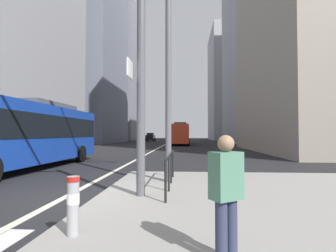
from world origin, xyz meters
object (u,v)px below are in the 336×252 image
object	(u,v)px
car_receding_near	(183,137)
traffic_signal_gantry	(55,42)
street_lamp_post	(168,28)
pedestrian_waiting	(226,192)
car_oncoming_mid	(150,137)
city_bus_blue_oncoming	(25,131)
city_bus_red_receding	(181,133)
bollard_left	(73,203)

from	to	relation	value
car_receding_near	traffic_signal_gantry	size ratio (longest dim) A/B	0.66
street_lamp_post	pedestrian_waiting	world-z (taller)	street_lamp_post
car_receding_near	car_oncoming_mid	bearing A→B (deg)	139.56
city_bus_blue_oncoming	pedestrian_waiting	size ratio (longest dim) A/B	7.38
city_bus_red_receding	bollard_left	world-z (taller)	city_bus_red_receding
car_oncoming_mid	car_receding_near	xyz separation A→B (m)	(7.56, -6.44, 0.00)
street_lamp_post	bollard_left	world-z (taller)	street_lamp_post
street_lamp_post	pedestrian_waiting	distance (m)	7.03
bollard_left	traffic_signal_gantry	bearing A→B (deg)	122.34
car_oncoming_mid	car_receding_near	distance (m)	9.93
city_bus_red_receding	traffic_signal_gantry	distance (m)	34.94
city_bus_blue_oncoming	bollard_left	xyz separation A→B (m)	(5.92, -8.13, -1.18)
city_bus_red_receding	car_receding_near	xyz separation A→B (m)	(0.15, 13.26, -0.85)
traffic_signal_gantry	street_lamp_post	distance (m)	3.73
bollard_left	pedestrian_waiting	xyz separation A→B (m)	(2.24, -0.70, 0.35)
city_bus_blue_oncoming	car_receding_near	world-z (taller)	city_bus_blue_oncoming
traffic_signal_gantry	bollard_left	world-z (taller)	traffic_signal_gantry
street_lamp_post	bollard_left	bearing A→B (deg)	-103.79
traffic_signal_gantry	pedestrian_waiting	world-z (taller)	traffic_signal_gantry
city_bus_blue_oncoming	city_bus_red_receding	world-z (taller)	same
bollard_left	car_receding_near	bearing A→B (deg)	88.68
city_bus_blue_oncoming	traffic_signal_gantry	bearing A→B (deg)	-52.28
city_bus_red_receding	street_lamp_post	bearing A→B (deg)	-89.72
car_oncoming_mid	bollard_left	distance (m)	57.49
city_bus_blue_oncoming	bollard_left	distance (m)	10.13
traffic_signal_gantry	street_lamp_post	xyz separation A→B (m)	(2.86, 2.11, 1.14)
city_bus_red_receding	pedestrian_waiting	world-z (taller)	city_bus_red_receding
car_oncoming_mid	street_lamp_post	size ratio (longest dim) A/B	0.55
car_oncoming_mid	pedestrian_waiting	xyz separation A→B (m)	(8.63, -57.83, 0.01)
pedestrian_waiting	city_bus_blue_oncoming	bearing A→B (deg)	132.74
pedestrian_waiting	street_lamp_post	bearing A→B (deg)	101.06
city_bus_blue_oncoming	car_oncoming_mid	xyz separation A→B (m)	(-0.47, 48.99, -0.85)
car_receding_near	bollard_left	size ratio (longest dim) A/B	4.96
street_lamp_post	pedestrian_waiting	size ratio (longest dim) A/B	5.14
car_receding_near	traffic_signal_gantry	xyz separation A→B (m)	(-2.86, -48.02, 3.15)
car_receding_near	pedestrian_waiting	size ratio (longest dim) A/B	2.90
street_lamp_post	city_bus_blue_oncoming	bearing A→B (deg)	154.66
car_oncoming_mid	pedestrian_waiting	size ratio (longest dim) A/B	2.82
city_bus_red_receding	car_oncoming_mid	xyz separation A→B (m)	(-7.40, 19.70, -0.85)
car_oncoming_mid	traffic_signal_gantry	world-z (taller)	traffic_signal_gantry
city_bus_red_receding	bollard_left	bearing A→B (deg)	-91.55
traffic_signal_gantry	pedestrian_waiting	bearing A→B (deg)	-40.56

